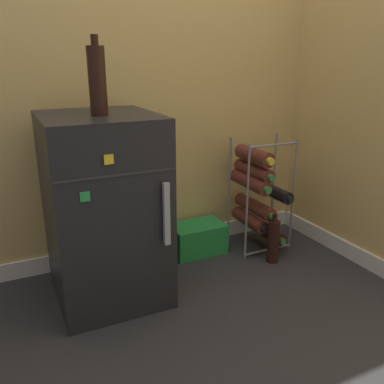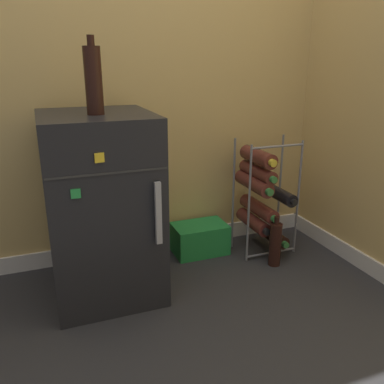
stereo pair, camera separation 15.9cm
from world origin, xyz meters
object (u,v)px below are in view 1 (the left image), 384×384
object	(u,v)px
wine_rack	(257,194)
soda_box	(197,238)
mini_fridge	(104,209)
loose_bottle_floor	(273,241)
fridge_top_bottle	(97,80)

from	to	relation	value
wine_rack	soda_box	xyz separation A→B (m)	(-0.32, 0.10, -0.25)
mini_fridge	loose_bottle_floor	world-z (taller)	mini_fridge
mini_fridge	wine_rack	bearing A→B (deg)	6.08
wine_rack	loose_bottle_floor	distance (m)	0.28
wine_rack	fridge_top_bottle	bearing A→B (deg)	-170.89
soda_box	loose_bottle_floor	xyz separation A→B (m)	(0.32, -0.28, 0.04)
mini_fridge	soda_box	bearing A→B (deg)	19.05
mini_fridge	wine_rack	distance (m)	0.89
wine_rack	loose_bottle_floor	bearing A→B (deg)	-92.74
soda_box	loose_bottle_floor	bearing A→B (deg)	-41.43
fridge_top_bottle	soda_box	bearing A→B (deg)	23.23
mini_fridge	fridge_top_bottle	xyz separation A→B (m)	(-0.00, -0.05, 0.55)
wine_rack	loose_bottle_floor	world-z (taller)	wine_rack
fridge_top_bottle	loose_bottle_floor	xyz separation A→B (m)	(0.87, -0.04, -0.85)
fridge_top_bottle	mini_fridge	bearing A→B (deg)	86.91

